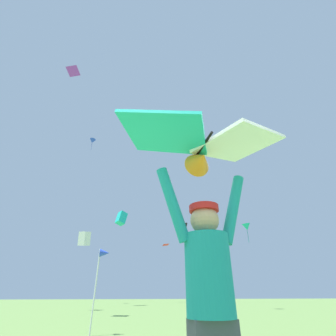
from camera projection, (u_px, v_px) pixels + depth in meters
The scene contains 10 objects.
kite_flyer_person at pixel (210, 299), 1.68m from camera, with size 0.81×0.36×1.92m.
held_stunt_kite at pixel (202, 146), 2.20m from camera, with size 1.60×0.88×0.38m.
distant_kite_red_overhead_distant at pixel (166, 245), 35.65m from camera, with size 1.26×1.26×0.28m.
distant_kite_teal_high_left at pixel (247, 227), 19.81m from camera, with size 0.98×0.95×1.58m.
distant_kite_teal_low_left at pixel (121, 218), 26.16m from camera, with size 1.35×1.39×1.57m.
distant_kite_black_mid_left at pixel (185, 227), 36.71m from camera, with size 1.79×1.62×2.76m.
distant_kite_white_far_center at pixel (84, 239), 18.09m from camera, with size 0.89×1.04×1.14m.
distant_kite_blue_mid_right at pixel (92, 141), 35.54m from camera, with size 1.20×1.16×1.87m.
distant_kite_purple_low_right at pixel (73, 71), 17.27m from camera, with size 1.07×1.06×0.31m.
marker_flag at pixel (103, 259), 7.14m from camera, with size 0.30×0.24×2.19m.
Camera 1 is at (-0.24, -2.08, 0.96)m, focal length 25.66 mm.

